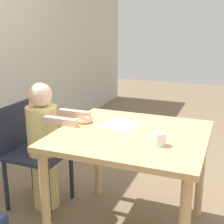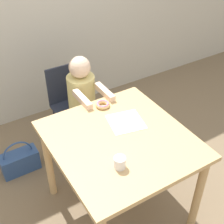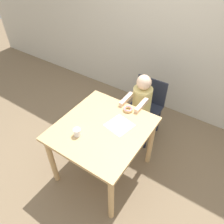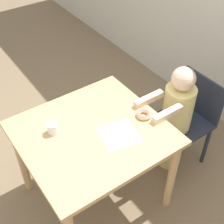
{
  "view_description": "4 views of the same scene",
  "coord_description": "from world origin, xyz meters",
  "px_view_note": "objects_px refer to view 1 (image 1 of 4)",
  "views": [
    {
      "loc": [
        -1.85,
        -0.6,
        1.47
      ],
      "look_at": [
        0.02,
        0.15,
        0.89
      ],
      "focal_mm": 50.0,
      "sensor_mm": 36.0,
      "label": 1
    },
    {
      "loc": [
        -0.88,
        -1.34,
        2.19
      ],
      "look_at": [
        0.02,
        0.15,
        0.89
      ],
      "focal_mm": 50.0,
      "sensor_mm": 36.0,
      "label": 2
    },
    {
      "loc": [
        0.97,
        -1.27,
        2.4
      ],
      "look_at": [
        0.02,
        0.15,
        0.89
      ],
      "focal_mm": 35.0,
      "sensor_mm": 36.0,
      "label": 3
    },
    {
      "loc": [
        1.3,
        -0.75,
        2.29
      ],
      "look_at": [
        0.02,
        0.15,
        0.89
      ],
      "focal_mm": 50.0,
      "sensor_mm": 36.0,
      "label": 4
    }
  ],
  "objects_px": {
    "child_figure": "(44,146)",
    "cup": "(160,139)",
    "donut": "(85,120)",
    "chair": "(31,152)"
  },
  "relations": [
    {
      "from": "chair",
      "to": "child_figure",
      "type": "bearing_deg",
      "value": -90.0
    },
    {
      "from": "child_figure",
      "to": "cup",
      "type": "bearing_deg",
      "value": -103.16
    },
    {
      "from": "donut",
      "to": "cup",
      "type": "height_order",
      "value": "cup"
    },
    {
      "from": "child_figure",
      "to": "cup",
      "type": "xyz_separation_m",
      "value": [
        -0.23,
        -0.97,
        0.28
      ]
    },
    {
      "from": "child_figure",
      "to": "cup",
      "type": "distance_m",
      "value": 1.03
    },
    {
      "from": "child_figure",
      "to": "donut",
      "type": "xyz_separation_m",
      "value": [
        0.0,
        -0.36,
        0.26
      ]
    },
    {
      "from": "donut",
      "to": "cup",
      "type": "bearing_deg",
      "value": -110.84
    },
    {
      "from": "child_figure",
      "to": "donut",
      "type": "relative_size",
      "value": 9.23
    },
    {
      "from": "chair",
      "to": "donut",
      "type": "relative_size",
      "value": 7.49
    },
    {
      "from": "chair",
      "to": "donut",
      "type": "bearing_deg",
      "value": -89.48
    }
  ]
}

